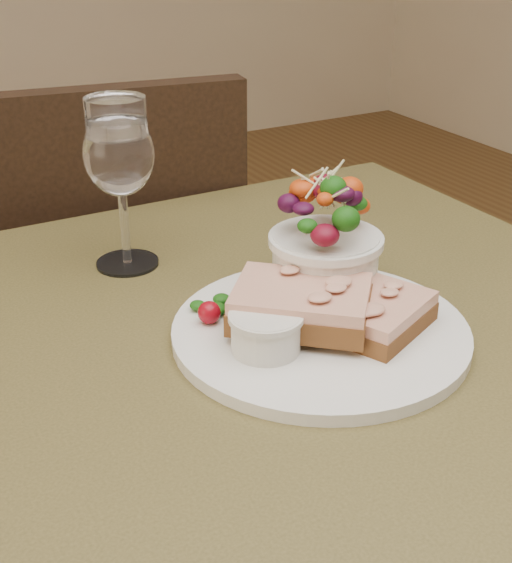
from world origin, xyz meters
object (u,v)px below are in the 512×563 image
sandwich_back (301,304)px  salad_bowl (326,237)px  wine_glass (119,159)px  cafe_table (281,430)px  dinner_plate (320,332)px  ramekin (266,330)px  sandwich_front (378,314)px  chair_far (105,403)px

sandwich_back → salad_bowl: bearing=82.1°
wine_glass → salad_bowl: bearing=-51.0°
cafe_table → dinner_plate: bearing=-14.9°
ramekin → cafe_table: bearing=34.4°
cafe_table → salad_bowl: 0.20m
sandwich_back → ramekin: size_ratio=2.50×
cafe_table → ramekin: bearing=-145.6°
cafe_table → sandwich_back: bearing=-5.9°
ramekin → dinner_plate: bearing=9.8°
dinner_plate → sandwich_back: (-0.02, 0.01, 0.03)m
sandwich_front → salad_bowl: size_ratio=0.96×
sandwich_front → ramekin: bearing=147.3°
cafe_table → sandwich_back: 0.14m
chair_far → dinner_plate: bearing=101.9°
chair_far → wine_glass: bearing=89.0°
cafe_table → sandwich_front: 0.16m
sandwich_front → wine_glass: bearing=94.6°
sandwich_front → salad_bowl: salad_bowl is taller
cafe_table → dinner_plate: (0.04, -0.01, 0.11)m
sandwich_back → chair_far: bearing=132.5°
cafe_table → salad_bowl: bearing=33.0°
sandwich_front → wine_glass: 0.32m
sandwich_front → dinner_plate: bearing=123.6°
chair_far → sandwich_back: size_ratio=5.84×
wine_glass → sandwich_back: bearing=-70.1°
dinner_plate → sandwich_back: size_ratio=1.81×
cafe_table → chair_far: bearing=89.8°
chair_far → ramekin: 0.81m
sandwich_back → wine_glass: wine_glass is taller
cafe_table → wine_glass: 0.33m
sandwich_front → salad_bowl: 0.10m
salad_bowl → dinner_plate: bearing=-125.7°
chair_far → salad_bowl: bearing=106.6°
ramekin → salad_bowl: salad_bowl is taller
chair_far → sandwich_back: chair_far is taller
dinner_plate → ramekin: size_ratio=4.54×
cafe_table → wine_glass: size_ratio=4.57×
dinner_plate → chair_far: bearing=93.0°
sandwich_back → wine_glass: bearing=150.9°
chair_far → wine_glass: 0.70m
chair_far → sandwich_back: bearing=100.4°
wine_glass → sandwich_front: bearing=-61.4°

